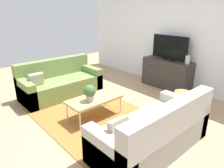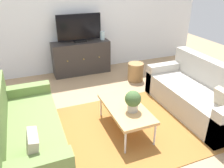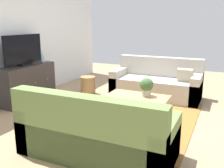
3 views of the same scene
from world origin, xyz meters
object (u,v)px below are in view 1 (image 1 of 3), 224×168
couch_right_side (156,134)px  coffee_table (94,100)px  glass_vase (188,60)px  wicker_basket (182,101)px  potted_plant (90,92)px  flat_screen_tv (170,48)px  couch_left_side (60,84)px  tv_console (167,74)px

couch_right_side → coffee_table: (-1.41, -0.04, 0.08)m
couch_right_side → glass_vase: 2.60m
couch_right_side → wicker_basket: couch_right_side is taller
glass_vase → wicker_basket: glass_vase is taller
couch_right_side → glass_vase: size_ratio=9.52×
potted_plant → glass_vase: bearing=79.8°
couch_right_side → flat_screen_tv: (-1.44, 2.39, 0.78)m
couch_left_side → wicker_basket: (2.42, 1.49, -0.08)m
couch_right_side → glass_vase: bearing=110.9°
couch_right_side → wicker_basket: size_ratio=4.68×
couch_left_side → tv_console: 2.77m
tv_console → glass_vase: 0.72m
couch_right_side → potted_plant: couch_right_side is taller
wicker_basket → glass_vase: bearing=117.2°
couch_right_side → glass_vase: glass_vase is taller
flat_screen_tv → coffee_table: bearing=-89.2°
glass_vase → potted_plant: bearing=-100.2°
couch_left_side → glass_vase: size_ratio=9.52×
tv_console → couch_left_side: bearing=-121.1°
couch_left_side → couch_right_side: 2.87m
tv_console → glass_vase: (0.54, 0.00, 0.48)m
potted_plant → tv_console: 2.56m
potted_plant → flat_screen_tv: (-0.08, 2.57, 0.49)m
potted_plant → tv_console: bearing=91.8°
potted_plant → wicker_basket: (0.91, 1.67, -0.37)m
couch_left_side → potted_plant: 1.55m
coffee_table → tv_console: tv_console is taller
potted_plant → wicker_basket: bearing=61.3°
wicker_basket → tv_console: bearing=138.4°
tv_console → wicker_basket: (0.99, -0.88, -0.18)m
couch_left_side → wicker_basket: couch_left_side is taller
tv_console → glass_vase: size_ratio=6.66×
couch_left_side → glass_vase: (1.97, 2.37, 0.57)m
potted_plant → couch_left_side: bearing=173.4°
couch_left_side → potted_plant: size_ratio=6.04×
couch_left_side → glass_vase: 3.14m
flat_screen_tv → wicker_basket: flat_screen_tv is taller
wicker_basket → couch_left_side: bearing=-148.3°
tv_console → wicker_basket: size_ratio=3.28×
potted_plant → glass_vase: (0.46, 2.55, 0.28)m
couch_right_side → flat_screen_tv: bearing=121.1°
couch_right_side → tv_console: size_ratio=1.43×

